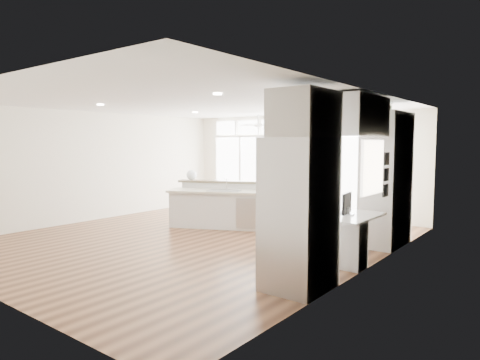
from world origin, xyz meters
The scene contains 23 objects.
floor centered at (0.00, 0.00, -0.01)m, with size 7.00×8.00×0.02m, color #442515.
ceiling centered at (0.00, 0.00, 2.70)m, with size 7.00×8.00×0.02m, color white.
wall_back centered at (0.00, 4.00, 1.35)m, with size 7.00×0.04×2.70m, color silver.
wall_left centered at (-3.50, 0.00, 1.35)m, with size 0.04×8.00×2.70m, color silver.
wall_right centered at (3.50, 0.00, 1.35)m, with size 0.04×8.00×2.70m, color silver.
glass_wall centered at (0.00, 3.94, 1.05)m, with size 5.80×0.06×2.08m, color white.
transom_row centered at (0.00, 3.94, 2.38)m, with size 5.90×0.06×0.40m, color white.
desk_window centered at (3.46, 0.30, 1.55)m, with size 0.04×0.85×0.85m, color white.
ceiling_fan centered at (-0.50, 2.80, 2.48)m, with size 1.16×1.16×0.32m, color white.
recessed_lights centered at (0.00, 0.20, 2.68)m, with size 3.40×3.00×0.02m, color white.
oven_cabinet centered at (3.17, 1.80, 1.25)m, with size 0.64×1.20×2.50m, color silver.
desk_nook centered at (3.13, 0.30, 0.38)m, with size 0.72×1.30×0.76m, color silver.
upper_cabinets centered at (3.17, 0.30, 2.35)m, with size 0.64×1.30×0.64m, color silver.
refrigerator centered at (3.11, -1.35, 1.00)m, with size 0.76×0.90×2.00m, color #A7A7AB.
fridge_cabinet centered at (3.17, -1.35, 2.30)m, with size 0.64×0.90×0.60m, color silver.
framed_photos centered at (3.46, 0.92, 1.40)m, with size 0.06×0.22×0.80m, color black.
kitchen_island centered at (-0.28, 1.21, 0.52)m, with size 2.61×0.98×1.04m, color silver.
rug centered at (2.67, -0.29, 0.01)m, with size 0.81×0.58×0.01m, color #321910.
office_chair centered at (2.85, 0.28, 0.53)m, with size 0.55×0.51×1.06m, color black.
fishbowl centered at (-1.31, 1.17, 1.16)m, with size 0.24×0.24×0.24m, color white.
monitor centered at (3.05, 0.30, 0.95)m, with size 0.08×0.45×0.38m, color black.
keyboard centered at (2.88, 0.30, 0.77)m, with size 0.12×0.33×0.02m, color silver.
potted_plant centered at (3.17, 1.80, 2.61)m, with size 0.25×0.27×0.21m, color #305022.
Camera 1 is at (5.90, -6.22, 1.93)m, focal length 32.00 mm.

